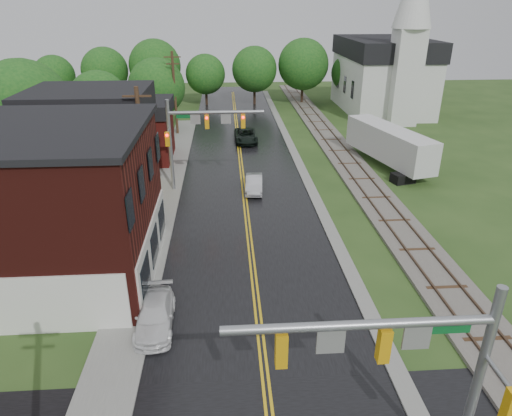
{
  "coord_description": "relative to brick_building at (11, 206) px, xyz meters",
  "views": [
    {
      "loc": [
        -1.3,
        -7.24,
        13.81
      ],
      "look_at": [
        0.22,
        15.39,
        3.5
      ],
      "focal_mm": 32.0,
      "sensor_mm": 36.0,
      "label": 1
    }
  ],
  "objects": [
    {
      "name": "curb_right",
      "position": [
        17.88,
        20.0,
        -4.15
      ],
      "size": [
        0.8,
        70.0,
        0.12
      ],
      "primitive_type": "cube",
      "color": "gray",
      "rests_on": "ground"
    },
    {
      "name": "pickup_white",
      "position": [
        7.68,
        -4.89,
        -3.55
      ],
      "size": [
        1.81,
        4.18,
        1.2
      ],
      "primitive_type": "imported",
      "rotation": [
        0.0,
        0.0,
        0.03
      ],
      "color": "silver",
      "rests_on": "ground"
    },
    {
      "name": "semi_trailer",
      "position": [
        25.77,
        16.47,
        -2.01
      ],
      "size": [
        5.1,
        11.31,
        3.57
      ],
      "color": "black",
      "rests_on": "ground"
    },
    {
      "name": "railroad",
      "position": [
        22.48,
        20.0,
        -4.05
      ],
      "size": [
        3.2,
        80.0,
        0.3
      ],
      "color": "#59544C",
      "rests_on": "ground"
    },
    {
      "name": "traffic_signal_near",
      "position": [
        15.96,
        -13.0,
        0.82
      ],
      "size": [
        7.34,
        0.3,
        7.2
      ],
      "color": "gray",
      "rests_on": "ground"
    },
    {
      "name": "darkred_building",
      "position": [
        2.48,
        20.0,
        -1.95
      ],
      "size": [
        7.0,
        6.0,
        4.4
      ],
      "primitive_type": "cube",
      "color": "#3F0F0C",
      "rests_on": "ground"
    },
    {
      "name": "sedan_silver",
      "position": [
        13.28,
        11.36,
        -3.54
      ],
      "size": [
        1.57,
        3.81,
        1.23
      ],
      "primitive_type": "imported",
      "rotation": [
        0.0,
        0.0,
        -0.07
      ],
      "color": "#BCBCC1",
      "rests_on": "ground"
    },
    {
      "name": "brick_building",
      "position": [
        0.0,
        0.0,
        0.0
      ],
      "size": [
        14.3,
        10.3,
        8.3
      ],
      "color": "#44120E",
      "rests_on": "ground"
    },
    {
      "name": "main_road",
      "position": [
        12.48,
        15.0,
        -4.15
      ],
      "size": [
        10.0,
        90.0,
        0.02
      ],
      "primitive_type": "cube",
      "color": "black",
      "rests_on": "ground"
    },
    {
      "name": "church",
      "position": [
        32.48,
        38.74,
        1.68
      ],
      "size": [
        10.4,
        18.4,
        20.0
      ],
      "color": "silver",
      "rests_on": "ground"
    },
    {
      "name": "traffic_signal_far",
      "position": [
        9.01,
        12.0,
        0.82
      ],
      "size": [
        7.34,
        0.43,
        7.2
      ],
      "color": "gray",
      "rests_on": "ground"
    },
    {
      "name": "suv_dark",
      "position": [
        13.28,
        25.26,
        -3.46
      ],
      "size": [
        2.4,
        5.02,
        1.38
      ],
      "primitive_type": "imported",
      "rotation": [
        0.0,
        0.0,
        0.02
      ],
      "color": "black",
      "rests_on": "ground"
    },
    {
      "name": "sidewalk_left",
      "position": [
        6.28,
        10.0,
        -4.15
      ],
      "size": [
        2.4,
        50.0,
        0.12
      ],
      "primitive_type": "cube",
      "color": "gray",
      "rests_on": "ground"
    },
    {
      "name": "utility_pole_c",
      "position": [
        5.68,
        29.0,
        0.57
      ],
      "size": [
        1.8,
        0.28,
        9.0
      ],
      "color": "#382616",
      "rests_on": "ground"
    },
    {
      "name": "tree_left_c",
      "position": [
        -1.36,
        24.9,
        0.36
      ],
      "size": [
        6.0,
        6.0,
        7.65
      ],
      "color": "black",
      "rests_on": "ground"
    },
    {
      "name": "yellow_house",
      "position": [
        1.48,
        11.0,
        -0.95
      ],
      "size": [
        8.0,
        7.0,
        6.4
      ],
      "primitive_type": "cube",
      "color": "tan",
      "rests_on": "ground"
    },
    {
      "name": "tree_left_b",
      "position": [
        -5.36,
        16.9,
        1.57
      ],
      "size": [
        7.6,
        7.6,
        9.69
      ],
      "color": "black",
      "rests_on": "ground"
    },
    {
      "name": "utility_pole_b",
      "position": [
        5.68,
        7.0,
        0.57
      ],
      "size": [
        1.8,
        0.28,
        9.0
      ],
      "color": "#382616",
      "rests_on": "ground"
    },
    {
      "name": "tree_left_e",
      "position": [
        3.64,
        30.9,
        0.66
      ],
      "size": [
        6.4,
        6.4,
        8.16
      ],
      "color": "black",
      "rests_on": "ground"
    }
  ]
}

